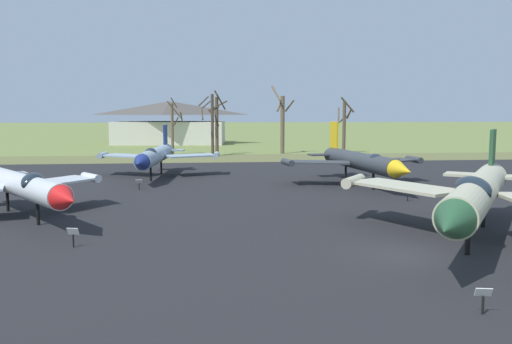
# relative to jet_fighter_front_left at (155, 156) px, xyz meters

# --- Properties ---
(ground_plane) EXTENTS (600.00, 600.00, 0.00)m
(ground_plane) POSITION_rel_jet_fighter_front_left_xyz_m (13.35, -29.34, -2.19)
(ground_plane) COLOR olive
(asphalt_apron) EXTENTS (74.11, 54.83, 0.05)m
(asphalt_apron) POSITION_rel_jet_fighter_front_left_xyz_m (13.35, -12.89, -2.17)
(asphalt_apron) COLOR black
(asphalt_apron) RESTS_ON ground
(grass_verge_strip) EXTENTS (134.11, 12.00, 0.06)m
(grass_verge_strip) POSITION_rel_jet_fighter_front_left_xyz_m (13.35, 20.52, -2.16)
(grass_verge_strip) COLOR brown
(grass_verge_strip) RESTS_ON ground
(jet_fighter_front_left) EXTENTS (12.24, 15.81, 5.01)m
(jet_fighter_front_left) POSITION_rel_jet_fighter_front_left_xyz_m (0.00, 0.00, 0.00)
(jet_fighter_front_left) COLOR #8EA3B2
(jet_fighter_front_left) RESTS_ON ground
(info_placard_front_left) EXTENTS (0.53, 0.28, 0.91)m
(info_placard_front_left) POSITION_rel_jet_fighter_front_left_xyz_m (-0.67, -8.01, -1.61)
(info_placard_front_left) COLOR black
(info_placard_front_left) RESTS_ON ground
(jet_fighter_front_right) EXTENTS (12.87, 16.02, 5.45)m
(jet_fighter_front_right) POSITION_rel_jet_fighter_front_left_xyz_m (18.09, -7.51, 0.00)
(jet_fighter_front_right) COLOR #33383D
(jet_fighter_front_right) RESTS_ON ground
(info_placard_front_right) EXTENTS (0.53, 0.24, 0.99)m
(info_placard_front_right) POSITION_rel_jet_fighter_front_left_xyz_m (19.03, -15.59, -1.58)
(info_placard_front_right) COLOR black
(info_placard_front_right) RESTS_ON ground
(jet_fighter_rear_center) EXTENTS (14.26, 15.92, 5.35)m
(jet_fighter_rear_center) POSITION_rel_jet_fighter_front_left_xyz_m (17.80, -27.13, 0.26)
(jet_fighter_rear_center) COLOR #B7B293
(jet_fighter_rear_center) RESTS_ON ground
(info_placard_rear_center) EXTENTS (0.55, 0.29, 0.92)m
(info_placard_rear_center) POSITION_rel_jet_fighter_front_left_xyz_m (13.19, -36.05, -1.62)
(info_placard_rear_center) COLOR black
(info_placard_rear_center) RESTS_ON ground
(jet_fighter_rear_left) EXTENTS (10.99, 12.92, 4.74)m
(jet_fighter_rear_left) POSITION_rel_jet_fighter_front_left_xyz_m (-6.23, -18.98, -0.11)
(jet_fighter_rear_left) COLOR silver
(jet_fighter_rear_left) RESTS_ON ground
(info_placard_rear_left) EXTENTS (0.58, 0.32, 0.99)m
(info_placard_rear_left) POSITION_rel_jet_fighter_front_left_xyz_m (-1.62, -26.26, -1.57)
(info_placard_rear_left) COLOR black
(info_placard_rear_left) RESTS_ON ground
(bare_tree_far_left) EXTENTS (2.27, 2.89, 8.54)m
(bare_tree_far_left) POSITION_rel_jet_fighter_front_left_xyz_m (0.29, 28.29, 2.11)
(bare_tree_far_left) COLOR brown
(bare_tree_far_left) RESTS_ON ground
(bare_tree_left_of_center) EXTENTS (3.03, 3.52, 8.90)m
(bare_tree_left_of_center) POSITION_rel_jet_fighter_front_left_xyz_m (5.86, 23.97, 2.81)
(bare_tree_left_of_center) COLOR #42382D
(bare_tree_left_of_center) RESTS_ON ground
(bare_tree_center) EXTENTS (2.95, 3.06, 9.54)m
(bare_tree_center) POSITION_rel_jet_fighter_front_left_xyz_m (6.75, 26.54, 2.65)
(bare_tree_center) COLOR brown
(bare_tree_center) RESTS_ON ground
(bare_tree_right_of_center) EXTENTS (3.49, 3.43, 10.37)m
(bare_tree_right_of_center) POSITION_rel_jet_fighter_front_left_xyz_m (16.80, 28.37, 2.82)
(bare_tree_right_of_center) COLOR brown
(bare_tree_right_of_center) RESTS_ON ground
(bare_tree_far_right) EXTENTS (3.14, 3.22, 8.67)m
(bare_tree_far_right) POSITION_rel_jet_fighter_front_left_xyz_m (26.40, 28.02, 2.41)
(bare_tree_far_right) COLOR brown
(bare_tree_far_right) RESTS_ON ground
(visitor_building) EXTENTS (23.74, 15.68, 8.53)m
(visitor_building) POSITION_rel_jet_fighter_front_left_xyz_m (-1.76, 56.25, 2.02)
(visitor_building) COLOR beige
(visitor_building) RESTS_ON ground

